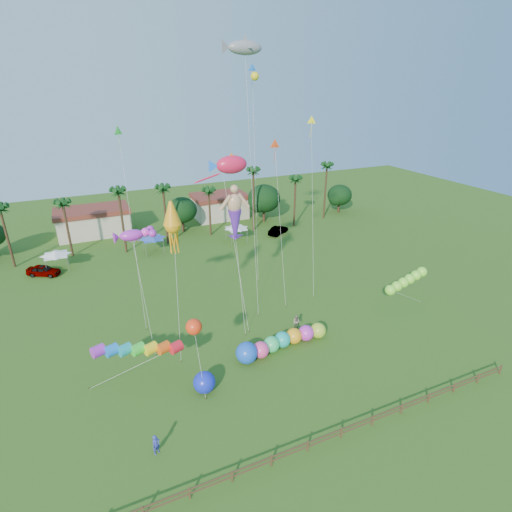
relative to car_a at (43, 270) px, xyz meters
name	(u,v)px	position (x,y,z in m)	size (l,w,h in m)	color
ground	(302,388)	(21.89, -34.97, -0.77)	(160.00, 160.00, 0.00)	#285116
tree_line	(197,209)	(25.46, 9.03, 3.50)	(69.46, 8.91, 11.00)	#3A2819
buildings_row	(155,216)	(18.80, 15.03, 1.23)	(35.00, 7.00, 4.00)	beige
tent_row	(153,238)	(15.89, 1.37, 1.98)	(31.00, 4.00, 0.60)	white
fence	(341,432)	(21.89, -40.97, -0.16)	(36.12, 0.12, 1.00)	brown
car_a	(43,270)	(0.00, 0.00, 0.00)	(1.83, 4.55, 1.55)	#4C4C54
car_b	(278,230)	(38.13, 1.33, -0.03)	(1.58, 4.54, 1.50)	#4C4C54
spectator_a	(156,445)	(8.64, -36.53, 0.07)	(0.61, 0.40, 1.68)	#323AB0
spectator_b	(297,322)	(26.13, -26.51, 0.08)	(0.83, 0.65, 1.71)	gray
caterpillar_inflatable	(279,342)	(22.60, -29.09, 0.13)	(10.65, 2.91, 2.16)	#FF4393
blue_ball	(204,382)	(13.83, -31.76, 0.21)	(1.96, 1.96, 1.96)	#1828DB
rainbow_tube	(155,353)	(10.32, -28.69, 2.38)	(9.80, 2.65, 3.68)	red
green_worm	(390,290)	(37.40, -28.30, 2.49)	(9.33, 1.51, 3.99)	#85F937
orange_ball_kite	(194,327)	(13.50, -30.81, 5.51)	(1.61, 2.79, 6.99)	#FF3914
merman_kite	(235,217)	(21.33, -20.70, 11.22)	(2.90, 5.88, 14.95)	tan
fish_kite	(232,165)	(21.71, -19.07, 16.48)	(5.38, 7.37, 18.33)	#EA1A46
shark_kite	(245,48)	(24.73, -15.88, 27.78)	(5.32, 7.91, 29.48)	gray
squid_kite	(173,226)	(13.98, -23.52, 12.18)	(1.98, 4.36, 15.40)	orange
lobster_kite	(132,235)	(10.49, -20.77, 10.80)	(4.44, 5.75, 12.36)	#BA29CD
delta_kite_red	(275,147)	(27.28, -18.19, 17.84)	(1.31, 4.01, 19.53)	#D64317
delta_kite_yellow	(312,125)	(32.64, -16.97, 19.89)	(1.70, 4.93, 21.70)	yellow
delta_kite_green	(119,136)	(11.02, -15.84, 19.55)	(1.11, 4.55, 21.35)	green
delta_kite_blue	(252,75)	(27.82, -10.75, 25.32)	(1.41, 3.84, 27.40)	blue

